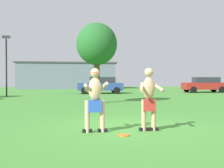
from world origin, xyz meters
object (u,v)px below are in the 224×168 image
at_px(player_with_cap, 95,97).
at_px(frisbee, 124,135).
at_px(lamp_post, 6,58).
at_px(player_in_red, 149,98).
at_px(car_red_near_post, 204,84).
at_px(car_blue_mid_lot, 101,85).
at_px(tree_left_field, 97,45).

bearing_deg(player_with_cap, frisbee, -39.69).
bearing_deg(frisbee, lamp_post, 111.59).
height_order(player_in_red, car_red_near_post, player_in_red).
bearing_deg(frisbee, car_blue_mid_lot, 85.50).
relative_size(player_with_cap, tree_left_field, 0.37).
distance_m(player_with_cap, car_red_near_post, 23.42).
relative_size(player_in_red, car_red_near_post, 0.40).
xyz_separation_m(frisbee, lamp_post, (-6.33, 16.00, 3.01)).
relative_size(player_in_red, car_blue_mid_lot, 0.40).
xyz_separation_m(car_blue_mid_lot, tree_left_field, (-1.34, -10.30, 2.58)).
bearing_deg(player_in_red, tree_left_field, 94.06).
bearing_deg(tree_left_field, car_red_near_post, 41.37).
bearing_deg(player_with_cap, lamp_post, 110.11).
height_order(player_in_red, car_blue_mid_lot, player_in_red).
bearing_deg(player_with_cap, tree_left_field, 84.22).
bearing_deg(lamp_post, car_red_near_post, 11.98).
height_order(frisbee, car_blue_mid_lot, car_blue_mid_lot).
bearing_deg(car_red_near_post, car_blue_mid_lot, -177.55).
relative_size(player_with_cap, car_blue_mid_lot, 0.40).
height_order(player_with_cap, player_in_red, player_in_red).
xyz_separation_m(player_with_cap, car_red_near_post, (13.10, 19.41, -0.13)).
distance_m(player_with_cap, car_blue_mid_lot, 19.07).
height_order(lamp_post, tree_left_field, lamp_post).
bearing_deg(frisbee, player_with_cap, 140.31).
relative_size(car_blue_mid_lot, tree_left_field, 0.93).
xyz_separation_m(player_in_red, car_blue_mid_lot, (0.73, 18.96, -0.09)).
xyz_separation_m(car_red_near_post, tree_left_field, (-12.22, -10.76, 2.58)).
xyz_separation_m(player_with_cap, player_in_red, (1.49, -0.02, -0.04)).
bearing_deg(car_blue_mid_lot, player_in_red, -92.19).
bearing_deg(car_blue_mid_lot, tree_left_field, -97.42).
relative_size(car_red_near_post, car_blue_mid_lot, 1.01).
xyz_separation_m(frisbee, car_red_near_post, (12.42, 19.97, 0.81)).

